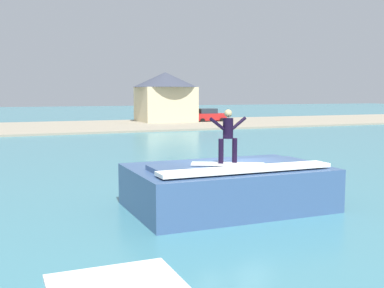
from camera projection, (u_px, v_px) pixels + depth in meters
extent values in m
plane|color=teal|center=(230.00, 204.00, 15.99)|extent=(260.00, 260.00, 0.00)
cube|color=#375481|center=(227.00, 187.00, 15.43)|extent=(6.28, 4.11, 1.38)
cube|color=#375481|center=(234.00, 166.00, 14.88)|extent=(5.34, 1.85, 0.15)
cube|color=white|center=(247.00, 169.00, 14.12)|extent=(5.66, 0.74, 0.12)
cube|color=white|center=(228.00, 164.00, 14.50)|extent=(2.24, 1.52, 0.06)
cube|color=black|center=(228.00, 163.00, 14.50)|extent=(1.86, 1.03, 0.01)
cylinder|color=black|center=(221.00, 151.00, 14.42)|extent=(0.16, 0.16, 0.77)
cylinder|color=black|center=(235.00, 150.00, 14.60)|extent=(0.16, 0.16, 0.77)
cylinder|color=black|center=(228.00, 128.00, 14.44)|extent=(0.32, 0.32, 0.63)
sphere|color=tan|center=(228.00, 113.00, 14.39)|extent=(0.24, 0.24, 0.24)
cylinder|color=black|center=(217.00, 124.00, 14.28)|extent=(0.50, 0.10, 0.41)
cylinder|color=black|center=(239.00, 123.00, 14.57)|extent=(0.50, 0.10, 0.41)
cube|color=gray|center=(67.00, 127.00, 52.16)|extent=(120.00, 19.02, 0.19)
cube|color=red|center=(209.00, 117.00, 60.98)|extent=(4.25, 1.78, 0.90)
cube|color=#262D38|center=(207.00, 111.00, 60.78)|extent=(2.34, 1.60, 0.64)
cylinder|color=black|center=(216.00, 120.00, 62.42)|extent=(0.64, 0.22, 0.64)
cylinder|color=black|center=(222.00, 120.00, 60.70)|extent=(0.64, 0.22, 0.64)
cylinder|color=black|center=(197.00, 120.00, 61.36)|extent=(0.64, 0.22, 0.64)
cylinder|color=black|center=(203.00, 121.00, 59.64)|extent=(0.64, 0.22, 0.64)
cube|color=beige|center=(165.00, 105.00, 60.43)|extent=(6.76, 6.12, 4.61)
cone|color=#383D4C|center=(165.00, 80.00, 60.08)|extent=(8.38, 8.38, 1.92)
cube|color=white|center=(117.00, 287.00, 9.00)|extent=(2.55, 2.17, 0.10)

